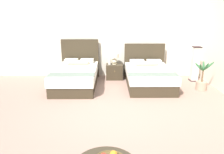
{
  "coord_description": "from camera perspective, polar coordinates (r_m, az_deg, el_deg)",
  "views": [
    {
      "loc": [
        -0.01,
        -4.21,
        2.12
      ],
      "look_at": [
        -0.03,
        0.6,
        0.71
      ],
      "focal_mm": 33.47,
      "sensor_mm": 36.0,
      "label": 1
    }
  ],
  "objects": [
    {
      "name": "wall_back",
      "position": [
        7.52,
        0.27,
        10.87
      ],
      "size": [
        10.02,
        0.12,
        2.81
      ],
      "primitive_type": "cube",
      "color": "silver",
      "rests_on": "ground"
    },
    {
      "name": "ground_plane",
      "position": [
        4.72,
        0.29,
        -10.49
      ],
      "size": [
        10.02,
        10.16,
        0.02
      ],
      "primitive_type": "cube",
      "color": "#9D7A6B"
    },
    {
      "name": "vase",
      "position": [
        7.15,
        -0.52,
        4.16
      ],
      "size": [
        0.08,
        0.08,
        0.2
      ],
      "color": "silver",
      "rests_on": "nightstand"
    },
    {
      "name": "bed_near_corner",
      "position": [
        6.63,
        10.07,
        0.29
      ],
      "size": [
        1.39,
        2.04,
        1.21
      ],
      "color": "#382E1F",
      "rests_on": "ground"
    },
    {
      "name": "potted_palm",
      "position": [
        6.72,
        23.5,
        -1.27
      ],
      "size": [
        0.53,
        0.42,
        0.88
      ],
      "color": "tan",
      "rests_on": "ground"
    },
    {
      "name": "table_lamp",
      "position": [
        7.18,
        0.86,
        5.35
      ],
      "size": [
        0.3,
        0.3,
        0.38
      ],
      "color": "beige",
      "rests_on": "nightstand"
    },
    {
      "name": "floor_lamp_corner",
      "position": [
        7.51,
        21.95,
        3.31
      ],
      "size": [
        0.26,
        0.26,
        1.16
      ],
      "color": "black",
      "rests_on": "ground"
    },
    {
      "name": "bed_near_window",
      "position": [
        6.63,
        -9.54,
        0.4
      ],
      "size": [
        1.3,
        2.22,
        1.34
      ],
      "color": "#382E1F",
      "rests_on": "ground"
    },
    {
      "name": "nightstand",
      "position": [
        7.27,
        0.85,
        1.48
      ],
      "size": [
        0.57,
        0.49,
        0.51
      ],
      "color": "#382E1F",
      "rests_on": "ground"
    }
  ]
}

